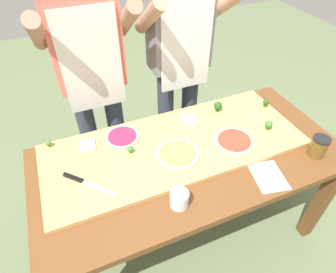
{
  "coord_description": "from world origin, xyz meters",
  "views": [
    {
      "loc": [
        -0.52,
        -0.93,
        1.86
      ],
      "look_at": [
        -0.09,
        0.1,
        0.84
      ],
      "focal_mm": 30.48,
      "sensor_mm": 36.0,
      "label": 1
    }
  ],
  "objects_px": {
    "pizza_slice_near_right": "(189,120)",
    "sauce_jar": "(319,146)",
    "pizza_whole_tomato_red": "(234,141)",
    "broccoli_floret_front_right": "(130,149)",
    "pizza_slice_far_left": "(87,146)",
    "chefs_knife": "(81,181)",
    "pizza_whole_pesto_green": "(178,153)",
    "cheese_crumble_b": "(251,115)",
    "prep_table": "(190,168)",
    "cheese_crumble_a": "(233,102)",
    "flour_cup": "(179,200)",
    "cheese_crumble_c": "(235,108)",
    "pizza_whole_beet_magenta": "(122,137)",
    "cook_left": "(91,70)",
    "broccoli_floret_back_left": "(48,143)",
    "broccoli_floret_front_mid": "(266,102)",
    "recipe_note": "(268,176)",
    "broccoli_floret_center_left": "(218,106)",
    "broccoli_floret_front_left": "(269,125)",
    "cook_right": "(180,53)"
  },
  "relations": [
    {
      "from": "cook_right",
      "to": "broccoli_floret_front_right",
      "type": "bearing_deg",
      "value": -133.8
    },
    {
      "from": "chefs_knife",
      "to": "cheese_crumble_c",
      "type": "xyz_separation_m",
      "value": [
        1.0,
        0.21,
        0.0
      ]
    },
    {
      "from": "chefs_knife",
      "to": "pizza_whole_pesto_green",
      "type": "bearing_deg",
      "value": -1.19
    },
    {
      "from": "prep_table",
      "to": "broccoli_floret_center_left",
      "type": "bearing_deg",
      "value": 40.33
    },
    {
      "from": "prep_table",
      "to": "pizza_whole_tomato_red",
      "type": "height_order",
      "value": "pizza_whole_tomato_red"
    },
    {
      "from": "prep_table",
      "to": "pizza_whole_pesto_green",
      "type": "relative_size",
      "value": 7.1
    },
    {
      "from": "recipe_note",
      "to": "broccoli_floret_front_left",
      "type": "bearing_deg",
      "value": 54.55
    },
    {
      "from": "chefs_knife",
      "to": "broccoli_floret_front_right",
      "type": "bearing_deg",
      "value": 19.41
    },
    {
      "from": "prep_table",
      "to": "cook_left",
      "type": "relative_size",
      "value": 0.99
    },
    {
      "from": "broccoli_floret_front_mid",
      "to": "flour_cup",
      "type": "bearing_deg",
      "value": -151.0
    },
    {
      "from": "cheese_crumble_c",
      "to": "cook_left",
      "type": "bearing_deg",
      "value": 150.64
    },
    {
      "from": "pizza_whole_tomato_red",
      "to": "broccoli_floret_center_left",
      "type": "distance_m",
      "value": 0.29
    },
    {
      "from": "pizza_whole_tomato_red",
      "to": "broccoli_floret_front_right",
      "type": "relative_size",
      "value": 4.84
    },
    {
      "from": "chefs_knife",
      "to": "pizza_whole_tomato_red",
      "type": "distance_m",
      "value": 0.83
    },
    {
      "from": "broccoli_floret_front_left",
      "to": "cheese_crumble_c",
      "type": "bearing_deg",
      "value": 105.72
    },
    {
      "from": "chefs_knife",
      "to": "pizza_whole_pesto_green",
      "type": "height_order",
      "value": "same"
    },
    {
      "from": "cheese_crumble_a",
      "to": "cheese_crumble_b",
      "type": "relative_size",
      "value": 0.7
    },
    {
      "from": "cheese_crumble_b",
      "to": "recipe_note",
      "type": "relative_size",
      "value": 0.1
    },
    {
      "from": "pizza_whole_tomato_red",
      "to": "pizza_slice_far_left",
      "type": "xyz_separation_m",
      "value": [
        -0.76,
        0.28,
        -0.0
      ]
    },
    {
      "from": "pizza_slice_near_right",
      "to": "cheese_crumble_c",
      "type": "distance_m",
      "value": 0.31
    },
    {
      "from": "broccoli_floret_back_left",
      "to": "pizza_slice_far_left",
      "type": "bearing_deg",
      "value": -23.19
    },
    {
      "from": "chefs_knife",
      "to": "pizza_whole_beet_magenta",
      "type": "bearing_deg",
      "value": 40.59
    },
    {
      "from": "pizza_whole_beet_magenta",
      "to": "cheese_crumble_b",
      "type": "relative_size",
      "value": 10.14
    },
    {
      "from": "pizza_whole_tomato_red",
      "to": "cheese_crumble_a",
      "type": "relative_size",
      "value": 16.63
    },
    {
      "from": "chefs_knife",
      "to": "cook_right",
      "type": "xyz_separation_m",
      "value": [
        0.81,
        0.65,
        0.21
      ]
    },
    {
      "from": "chefs_knife",
      "to": "recipe_note",
      "type": "relative_size",
      "value": 1.15
    },
    {
      "from": "pizza_whole_pesto_green",
      "to": "cheese_crumble_b",
      "type": "bearing_deg",
      "value": 12.26
    },
    {
      "from": "sauce_jar",
      "to": "broccoli_floret_front_right",
      "type": "bearing_deg",
      "value": 158.0
    },
    {
      "from": "pizza_slice_far_left",
      "to": "recipe_note",
      "type": "xyz_separation_m",
      "value": [
        0.79,
        -0.54,
        -0.03
      ]
    },
    {
      "from": "pizza_slice_far_left",
      "to": "sauce_jar",
      "type": "bearing_deg",
      "value": -24.35
    },
    {
      "from": "prep_table",
      "to": "pizza_whole_beet_magenta",
      "type": "xyz_separation_m",
      "value": [
        -0.3,
        0.26,
        0.13
      ]
    },
    {
      "from": "pizza_whole_beet_magenta",
      "to": "pizza_slice_near_right",
      "type": "distance_m",
      "value": 0.41
    },
    {
      "from": "pizza_whole_tomato_red",
      "to": "cook_left",
      "type": "relative_size",
      "value": 0.13
    },
    {
      "from": "pizza_whole_beet_magenta",
      "to": "cheese_crumble_a",
      "type": "relative_size",
      "value": 14.59
    },
    {
      "from": "cheese_crumble_a",
      "to": "cook_left",
      "type": "bearing_deg",
      "value": 155.19
    },
    {
      "from": "prep_table",
      "to": "chefs_knife",
      "type": "xyz_separation_m",
      "value": [
        -0.57,
        0.03,
        0.13
      ]
    },
    {
      "from": "pizza_whole_beet_magenta",
      "to": "broccoli_floret_front_mid",
      "type": "xyz_separation_m",
      "value": [
        0.92,
        -0.07,
        0.03
      ]
    },
    {
      "from": "pizza_slice_near_right",
      "to": "cheese_crumble_c",
      "type": "height_order",
      "value": "same"
    },
    {
      "from": "pizza_whole_pesto_green",
      "to": "broccoli_floret_front_mid",
      "type": "bearing_deg",
      "value": 14.05
    },
    {
      "from": "broccoli_floret_front_left",
      "to": "cheese_crumble_a",
      "type": "relative_size",
      "value": 4.4
    },
    {
      "from": "sauce_jar",
      "to": "cook_left",
      "type": "height_order",
      "value": "cook_left"
    },
    {
      "from": "prep_table",
      "to": "cook_left",
      "type": "xyz_separation_m",
      "value": [
        -0.35,
        0.68,
        0.34
      ]
    },
    {
      "from": "cheese_crumble_a",
      "to": "broccoli_floret_center_left",
      "type": "bearing_deg",
      "value": -163.57
    },
    {
      "from": "broccoli_floret_front_left",
      "to": "cheese_crumble_c",
      "type": "height_order",
      "value": "broccoli_floret_front_left"
    },
    {
      "from": "cheese_crumble_a",
      "to": "flour_cup",
      "type": "xyz_separation_m",
      "value": [
        -0.64,
        -0.56,
        0.01
      ]
    },
    {
      "from": "broccoli_floret_front_right",
      "to": "cheese_crumble_c",
      "type": "distance_m",
      "value": 0.73
    },
    {
      "from": "pizza_slice_near_right",
      "to": "sauce_jar",
      "type": "relative_size",
      "value": 0.74
    },
    {
      "from": "pizza_slice_far_left",
      "to": "broccoli_floret_front_right",
      "type": "bearing_deg",
      "value": -34.0
    },
    {
      "from": "pizza_whole_beet_magenta",
      "to": "sauce_jar",
      "type": "relative_size",
      "value": 1.67
    },
    {
      "from": "broccoli_floret_back_left",
      "to": "cheese_crumble_a",
      "type": "xyz_separation_m",
      "value": [
        1.14,
        -0.03,
        -0.02
      ]
    }
  ]
}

